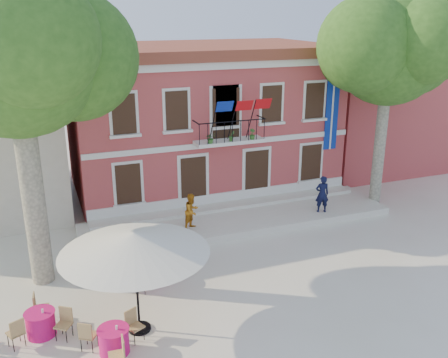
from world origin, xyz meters
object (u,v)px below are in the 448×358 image
(plane_tree_east, at_px, (390,50))
(pedestrian_navy, at_px, (322,194))
(patio_umbrella, at_px, (134,243))
(cafe_table_3, at_px, (151,270))
(pedestrian_orange, at_px, (192,211))
(cafe_table_1, at_px, (114,339))
(plane_tree_west, at_px, (14,54))
(cafe_table_0, at_px, (40,322))

(plane_tree_east, relative_size, pedestrian_navy, 5.81)
(plane_tree_east, distance_m, patio_umbrella, 15.07)
(plane_tree_east, relative_size, cafe_table_3, 5.69)
(plane_tree_east, relative_size, pedestrian_orange, 6.51)
(pedestrian_navy, height_order, cafe_table_1, pedestrian_navy)
(pedestrian_orange, bearing_deg, plane_tree_west, 161.06)
(pedestrian_navy, relative_size, cafe_table_0, 0.93)
(pedestrian_orange, relative_size, cafe_table_0, 0.83)
(patio_umbrella, relative_size, cafe_table_0, 2.31)
(plane_tree_east, bearing_deg, cafe_table_0, -161.66)
(cafe_table_1, bearing_deg, cafe_table_0, 139.86)
(patio_umbrella, height_order, pedestrian_orange, patio_umbrella)
(cafe_table_1, xyz_separation_m, cafe_table_3, (1.89, 3.47, -0.01))
(plane_tree_west, height_order, cafe_table_1, plane_tree_west)
(pedestrian_orange, bearing_deg, plane_tree_east, -34.15)
(plane_tree_west, height_order, plane_tree_east, plane_tree_west)
(plane_tree_east, bearing_deg, cafe_table_3, -164.43)
(pedestrian_navy, relative_size, pedestrian_orange, 1.12)
(patio_umbrella, bearing_deg, pedestrian_orange, 58.96)
(plane_tree_west, xyz_separation_m, cafe_table_1, (1.70, -4.91, -7.44))
(patio_umbrella, relative_size, pedestrian_orange, 2.78)
(plane_tree_west, bearing_deg, cafe_table_0, -93.09)
(pedestrian_orange, distance_m, cafe_table_3, 4.13)
(plane_tree_east, relative_size, cafe_table_0, 5.40)
(pedestrian_navy, height_order, cafe_table_0, pedestrian_navy)
(plane_tree_west, relative_size, cafe_table_3, 6.04)
(patio_umbrella, bearing_deg, cafe_table_0, 164.18)
(plane_tree_east, distance_m, cafe_table_3, 14.33)
(patio_umbrella, height_order, cafe_table_1, patio_umbrella)
(plane_tree_west, relative_size, plane_tree_east, 1.06)
(patio_umbrella, xyz_separation_m, pedestrian_navy, (9.64, 5.46, -1.71))
(pedestrian_orange, bearing_deg, cafe_table_1, -158.48)
(patio_umbrella, distance_m, cafe_table_3, 3.77)
(cafe_table_3, bearing_deg, pedestrian_orange, 51.78)
(plane_tree_west, bearing_deg, cafe_table_1, -70.92)
(plane_tree_west, distance_m, pedestrian_orange, 9.31)
(plane_tree_west, bearing_deg, cafe_table_3, -21.95)
(cafe_table_0, xyz_separation_m, cafe_table_3, (3.77, 1.88, -0.01))
(plane_tree_east, height_order, cafe_table_0, plane_tree_east)
(pedestrian_navy, bearing_deg, patio_umbrella, 42.97)
(patio_umbrella, bearing_deg, cafe_table_3, 69.29)
(cafe_table_3, bearing_deg, cafe_table_1, -118.54)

